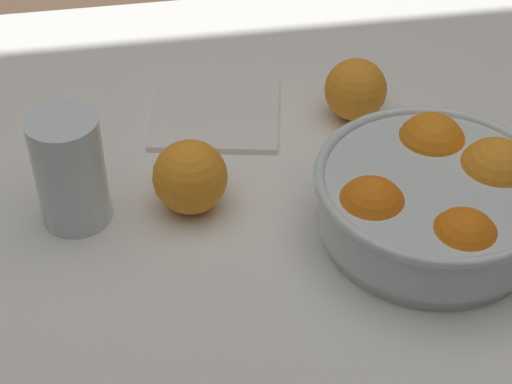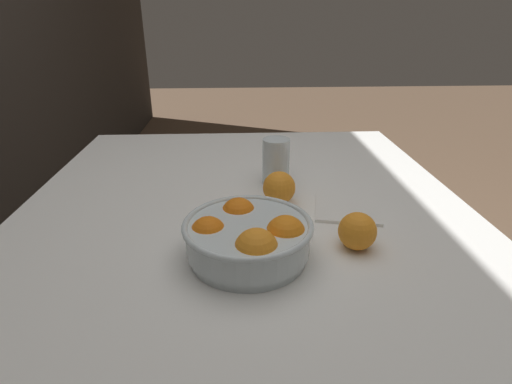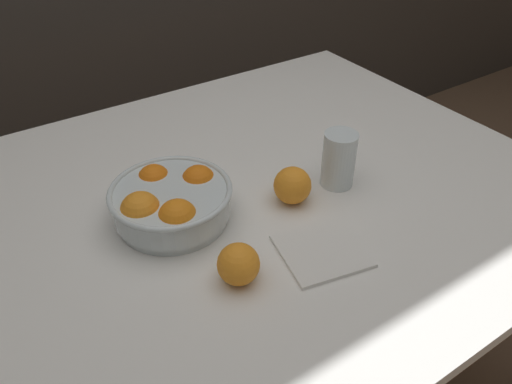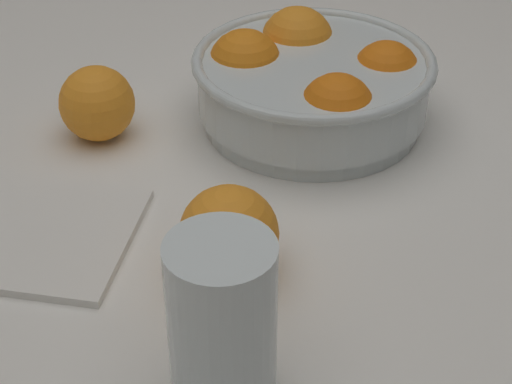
% 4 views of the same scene
% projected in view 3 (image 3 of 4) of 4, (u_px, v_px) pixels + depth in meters
% --- Properties ---
extents(ground_plane, '(12.00, 12.00, 0.00)m').
position_uv_depth(ground_plane, '(257.00, 369.00, 1.59)').
color(ground_plane, brown).
extents(dining_table, '(1.37, 1.14, 0.72)m').
position_uv_depth(dining_table, '(258.00, 207.00, 1.20)').
color(dining_table, white).
rests_on(dining_table, ground_plane).
extents(fruit_bowl, '(0.26, 0.26, 0.10)m').
position_uv_depth(fruit_bowl, '(170.00, 202.00, 1.03)').
color(fruit_bowl, silver).
rests_on(fruit_bowl, dining_table).
extents(juice_glass, '(0.08, 0.08, 0.13)m').
position_uv_depth(juice_glass, '(338.00, 162.00, 1.14)').
color(juice_glass, '#F4A314').
rests_on(juice_glass, dining_table).
extents(orange_loose_near_bowl, '(0.08, 0.08, 0.08)m').
position_uv_depth(orange_loose_near_bowl, '(292.00, 185.00, 1.09)').
color(orange_loose_near_bowl, orange).
rests_on(orange_loose_near_bowl, dining_table).
extents(orange_loose_front, '(0.08, 0.08, 0.08)m').
position_uv_depth(orange_loose_front, '(238.00, 264.00, 0.90)').
color(orange_loose_front, orange).
rests_on(orange_loose_front, dining_table).
extents(napkin, '(0.19, 0.18, 0.01)m').
position_uv_depth(napkin, '(321.00, 250.00, 0.98)').
color(napkin, white).
rests_on(napkin, dining_table).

